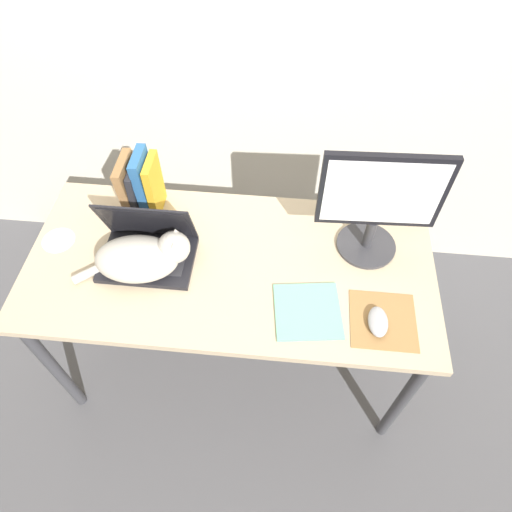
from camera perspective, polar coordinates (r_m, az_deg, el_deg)
The scene contains 11 objects.
ground_plane at distance 2.16m, azimuth -3.64°, elevation -20.43°, with size 12.00×12.00×0.00m, color #4C4C51.
wall_back at distance 1.88m, azimuth -0.70°, elevation 28.91°, with size 8.00×0.05×2.60m.
desk at distance 1.69m, azimuth -3.22°, elevation -2.45°, with size 1.45×0.69×0.75m.
laptop at distance 1.65m, azimuth -13.39°, elevation 0.97°, with size 0.33×0.23×0.23m.
cat at distance 1.60m, azimuth -13.98°, elevation -0.12°, with size 0.40×0.21×0.16m.
external_monitor at distance 1.55m, azimuth 15.11°, elevation 6.42°, with size 0.40×0.21×0.43m.
mousepad at distance 1.55m, azimuth 15.59°, elevation -7.74°, with size 0.21×0.21×0.00m.
computer_mouse at distance 1.53m, azimuth 15.00°, elevation -7.93°, with size 0.06×0.11×0.03m.
book_row at distance 1.77m, azimuth -14.18°, elevation 8.57°, with size 0.13×0.16×0.26m.
notepad at distance 1.52m, azimuth 6.48°, elevation -6.86°, with size 0.24×0.24×0.01m.
cd_disc at distance 1.84m, azimuth -23.46°, elevation 1.82°, with size 0.12×0.12×0.00m.
Camera 1 is at (0.19, -0.60, 2.06)m, focal length 32.00 mm.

